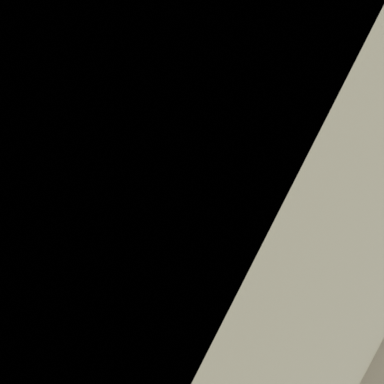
% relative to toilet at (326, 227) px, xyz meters
% --- Properties ---
extents(ground_plane, '(2.70, 3.16, 0.04)m').
position_rel_toilet_xyz_m(ground_plane, '(-0.69, -0.79, -0.39)').
color(ground_plane, tan).
extents(wall_back, '(2.36, 0.08, 2.40)m').
position_rel_toilet_xyz_m(wall_back, '(-0.69, 0.33, 0.83)').
color(wall_back, beige).
rests_on(wall_back, ground_plane).
extents(toilet, '(0.36, 0.46, 0.75)m').
position_rel_toilet_xyz_m(toilet, '(0.00, 0.00, 0.00)').
color(toilet, white).
rests_on(toilet, ground_plane).
extents(vanity_cabinet, '(0.60, 0.53, 0.82)m').
position_rel_toilet_xyz_m(vanity_cabinet, '(-1.40, -0.03, 0.05)').
color(vanity_cabinet, silver).
rests_on(vanity_cabinet, ground_plane).
extents(faucet, '(0.02, 0.02, 0.10)m').
position_rel_toilet_xyz_m(faucet, '(-1.40, 0.12, 0.50)').
color(faucet, silver).
rests_on(faucet, vanity_cabinet).
extents(person_plumber, '(0.39, 1.06, 0.52)m').
position_rel_toilet_xyz_m(person_plumber, '(-0.74, -0.87, -0.19)').
color(person_plumber, '#512D6B').
rests_on(person_plumber, ground_plane).
extents(tissue_box, '(0.22, 0.11, 0.10)m').
position_rel_toilet_xyz_m(tissue_box, '(-0.05, 0.09, 0.43)').
color(tissue_box, silver).
rests_on(tissue_box, toilet).
extents(toiletry_bag, '(0.12, 0.09, 0.11)m').
position_rel_toilet_xyz_m(toiletry_bag, '(0.10, 0.09, 0.44)').
color(toiletry_bag, '#B22D3F').
rests_on(toiletry_bag, toilet).
extents(soap_dispenser, '(0.06, 0.06, 0.17)m').
position_rel_toilet_xyz_m(soap_dispenser, '(-1.59, 0.10, 0.52)').
color(soap_dispenser, '#4AA060').
rests_on(soap_dispenser, vanity_cabinet).
extents(bottle_clear, '(0.05, 0.05, 0.18)m').
position_rel_toilet_xyz_m(bottle_clear, '(-1.51, 0.11, 0.54)').
color(bottle_clear, silver).
rests_on(bottle_clear, vanity_cabinet).
extents(bottle_white, '(0.04, 0.04, 0.14)m').
position_rel_toilet_xyz_m(bottle_white, '(-1.44, 0.11, 0.52)').
color(bottle_white, white).
rests_on(bottle_white, vanity_cabinet).
extents(bottle_amber, '(0.05, 0.05, 0.16)m').
position_rel_toilet_xyz_m(bottle_amber, '(-1.36, 0.12, 0.53)').
color(bottle_amber, gold).
rests_on(bottle_amber, vanity_cabinet).
extents(bottle_green, '(0.05, 0.05, 0.10)m').
position_rel_toilet_xyz_m(bottle_green, '(-1.31, 0.05, 0.50)').
color(bottle_green, '#509849').
rests_on(bottle_green, vanity_cabinet).
extents(bottle_pink, '(0.05, 0.05, 0.15)m').
position_rel_toilet_xyz_m(bottle_pink, '(-1.23, 0.11, 0.53)').
color(bottle_pink, '#D2909F').
rests_on(bottle_pink, vanity_cabinet).
extents(paper_towel_roll, '(0.11, 0.11, 0.24)m').
position_rel_toilet_xyz_m(paper_towel_roll, '(-0.30, -0.32, -0.25)').
color(paper_towel_roll, white).
rests_on(paper_towel_roll, ground_plane).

